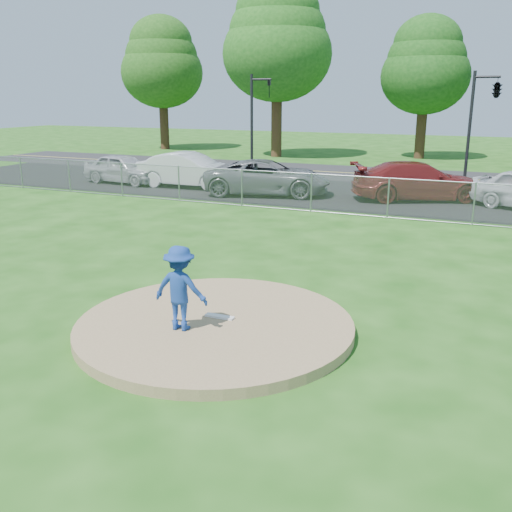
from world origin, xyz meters
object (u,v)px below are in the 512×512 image
Objects in this scene: tree_center at (426,65)px; traffic_cone at (229,185)px; pitcher at (180,288)px; tree_far_left at (162,62)px; traffic_signal_left at (255,114)px; tree_left at (277,40)px; parked_car_gray at (267,177)px; parked_car_white at (189,170)px; parked_car_darkred at (418,181)px; traffic_signal_center at (494,91)px; parked_car_silver at (124,169)px.

traffic_cone is (-6.07, -18.99, -6.13)m from tree_center.
pitcher is 2.43× the size of traffic_cone.
tree_far_left is 1.92× the size of traffic_signal_left.
tree_left reaches higher than parked_car_gray.
parked_car_gray is at bearing -97.45° from parked_car_white.
tree_far_left is 1.88× the size of parked_car_darkred.
pitcher is (21.59, -33.58, -6.06)m from tree_far_left.
tree_far_left is 28.31m from traffic_signal_center.
parked_car_darkred is (14.75, 1.07, 0.07)m from parked_car_silver.
parked_car_gray is (1.95, 0.01, 0.47)m from traffic_cone.
parked_car_darkred is at bearing -49.62° from tree_left.
pitcher reaches higher than parked_car_gray.
traffic_signal_center is 18.93m from parked_car_silver.
parked_car_silver is (-2.32, -15.69, -7.48)m from tree_left.
tree_left is 10.59m from tree_center.
tree_far_left is at bearing 140.27° from traffic_signal_left.
parked_car_white reaches higher than parked_car_silver.
traffic_signal_left is 7.02m from parked_car_white.
tree_far_left reaches higher than parked_car_white.
tree_left is at bearing -2.93° from parked_car_silver.
traffic_signal_left reaches higher than parked_car_white.
tree_far_left is 11.24m from tree_left.
tree_left is at bearing -10.30° from tree_far_left.
parked_car_gray is (4.39, -0.47, -0.05)m from parked_car_white.
tree_far_left is 1.92× the size of traffic_signal_center.
parked_car_white is (-0.74, -6.51, -2.50)m from traffic_signal_left.
tree_center is 1.72× the size of parked_car_gray.
tree_left is at bearing 103.96° from traffic_signal_left.
traffic_signal_center reaches higher than traffic_cone.
pitcher is (0.59, -34.58, -5.46)m from tree_center.
tree_left is 2.24× the size of traffic_signal_left.
traffic_signal_left reaches higher than parked_car_gray.
tree_far_left is 17.60m from traffic_signal_left.
traffic_cone is (-11.03, -6.99, -4.27)m from traffic_signal_center.
tree_far_left is 21.03m from tree_center.
traffic_signal_left is at bearing -7.84° from parked_car_white.
tree_center is 2.22× the size of parked_car_silver.
tree_left is 2.19× the size of parked_car_gray.
traffic_signal_left is 1.00× the size of traffic_signal_center.
tree_left is 2.20× the size of parked_car_darkred.
traffic_signal_left is 24.19m from pitcher.
parked_car_white is at bearing 168.98° from traffic_cone.
traffic_cone is (14.93, -17.99, -6.72)m from tree_far_left.
traffic_signal_center is at bearing 32.35° from traffic_cone.
traffic_signal_center reaches higher than pitcher.
traffic_signal_left is 8.46× the size of traffic_cone.
parked_car_silver is at bearing -55.74° from pitcher.
parked_car_silver is at bearing 73.27° from parked_car_gray.
traffic_signal_center is 8.46× the size of traffic_cone.
tree_center is at bearing -93.85° from pitcher.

